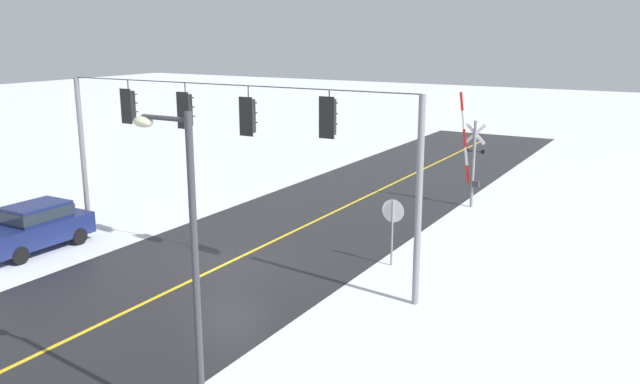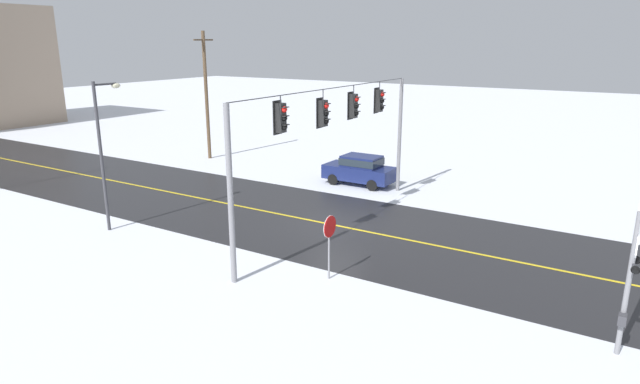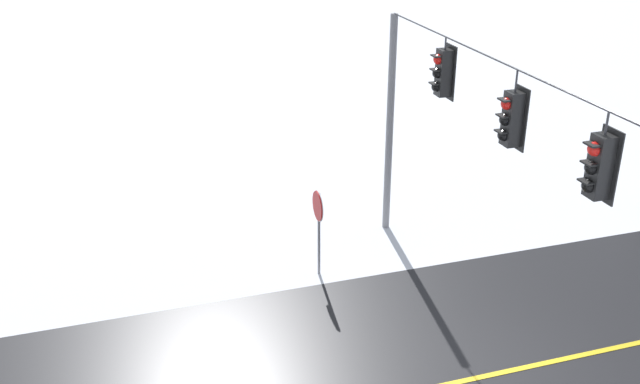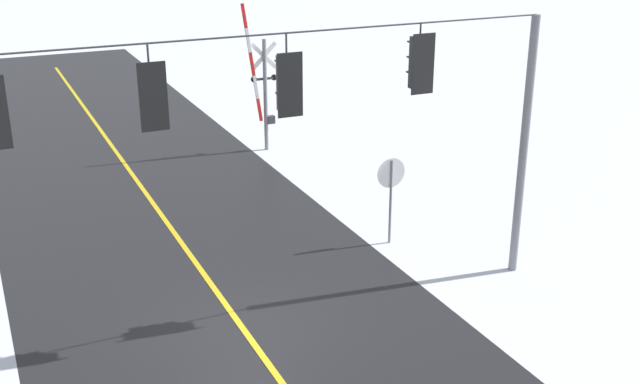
# 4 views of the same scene
# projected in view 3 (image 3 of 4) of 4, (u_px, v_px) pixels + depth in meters

# --- Properties ---
(ground_plane) EXTENTS (160.00, 160.00, 0.00)m
(ground_plane) POSITION_uv_depth(u_px,v_px,m) (512.00, 371.00, 15.27)
(ground_plane) COLOR silver
(signal_span) EXTENTS (14.20, 0.47, 6.22)m
(signal_span) POSITION_uv_depth(u_px,v_px,m) (540.00, 182.00, 13.37)
(signal_span) COLOR gray
(signal_span) RESTS_ON ground
(stop_sign) EXTENTS (0.80, 0.09, 2.35)m
(stop_sign) POSITION_uv_depth(u_px,v_px,m) (318.00, 214.00, 18.20)
(stop_sign) COLOR gray
(stop_sign) RESTS_ON ground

